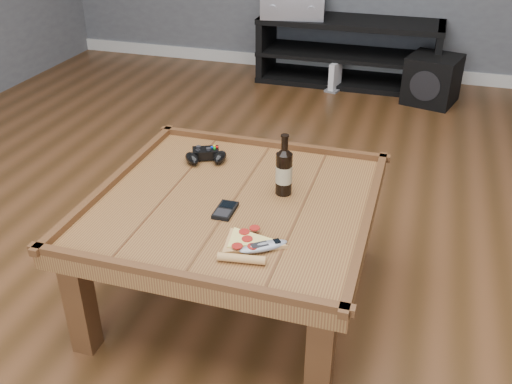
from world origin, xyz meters
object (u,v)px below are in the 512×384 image
(coffee_table, at_px, (234,214))
(media_console, at_px, (348,52))
(av_receiver, at_px, (294,4))
(beer_bottle, at_px, (284,170))
(game_controller, at_px, (206,156))
(remote_control, at_px, (264,246))
(pizza_slice, at_px, (246,244))
(subwoofer, at_px, (432,79))
(smartphone, at_px, (225,210))
(game_console, at_px, (335,78))

(coffee_table, height_order, media_console, media_console)
(media_console, relative_size, av_receiver, 2.62)
(beer_bottle, distance_m, game_controller, 0.41)
(game_controller, relative_size, remote_control, 1.12)
(coffee_table, relative_size, pizza_slice, 3.57)
(subwoofer, bearing_deg, coffee_table, -89.63)
(beer_bottle, xyz_separation_m, subwoofer, (0.50, 2.39, -0.37))
(game_controller, bearing_deg, coffee_table, -74.59)
(pizza_slice, height_order, smartphone, pizza_slice)
(beer_bottle, distance_m, remote_control, 0.38)
(game_controller, bearing_deg, pizza_slice, -80.01)
(coffee_table, xyz_separation_m, game_console, (-0.06, 2.54, -0.29))
(beer_bottle, height_order, remote_control, beer_bottle)
(remote_control, bearing_deg, pizza_slice, -126.33)
(coffee_table, bearing_deg, game_console, 91.31)
(media_console, bearing_deg, beer_bottle, -86.54)
(pizza_slice, bearing_deg, subwoofer, 71.37)
(pizza_slice, distance_m, av_receiver, 3.07)
(remote_control, height_order, av_receiver, av_receiver)
(media_console, height_order, game_controller, game_controller)
(beer_bottle, bearing_deg, game_console, 95.11)
(coffee_table, bearing_deg, media_console, 90.00)
(coffee_table, relative_size, subwoofer, 2.45)
(game_controller, distance_m, smartphone, 0.41)
(media_console, relative_size, remote_control, 8.75)
(game_controller, height_order, subwoofer, game_controller)
(beer_bottle, distance_m, pizza_slice, 0.38)
(media_console, height_order, game_console, media_console)
(coffee_table, bearing_deg, av_receiver, 99.29)
(coffee_table, bearing_deg, remote_control, -54.19)
(pizza_slice, xyz_separation_m, remote_control, (0.06, 0.00, 0.00))
(subwoofer, bearing_deg, beer_bottle, -86.61)
(game_controller, xyz_separation_m, subwoofer, (0.87, 2.22, -0.30))
(coffee_table, height_order, smartphone, coffee_table)
(beer_bottle, xyz_separation_m, game_console, (-0.22, 2.44, -0.45))
(media_console, distance_m, pizza_slice, 3.03)
(beer_bottle, distance_m, av_receiver, 2.71)
(coffee_table, bearing_deg, pizza_slice, -63.21)
(smartphone, bearing_deg, game_controller, 120.40)
(av_receiver, xyz_separation_m, subwoofer, (1.10, -0.25, -0.41))
(beer_bottle, xyz_separation_m, game_controller, (-0.37, 0.17, -0.07))
(av_receiver, distance_m, game_console, 0.65)
(beer_bottle, relative_size, game_console, 1.08)
(coffee_table, distance_m, game_console, 2.56)
(game_controller, height_order, smartphone, game_controller)
(pizza_slice, relative_size, av_receiver, 0.54)
(coffee_table, relative_size, game_console, 4.73)
(remote_control, bearing_deg, game_console, 147.87)
(remote_control, relative_size, av_receiver, 0.30)
(media_console, distance_m, game_console, 0.26)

